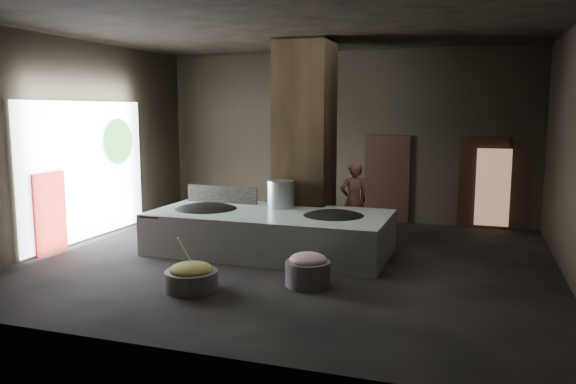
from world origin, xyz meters
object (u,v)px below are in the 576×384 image
(veg_basin, at_px, (191,280))
(stock_pot, at_px, (281,195))
(wok_left, at_px, (206,213))
(meat_basin, at_px, (308,273))
(hearth_platform, at_px, (270,232))
(cook, at_px, (354,201))
(wok_right, at_px, (334,220))

(veg_basin, bearing_deg, stock_pot, 82.74)
(wok_left, distance_m, meat_basin, 3.46)
(hearth_platform, distance_m, stock_pot, 0.89)
(stock_pot, height_order, cook, cook)
(wok_left, relative_size, veg_basin, 1.77)
(cook, xyz_separation_m, meat_basin, (-0.01, -3.62, -0.69))
(wok_left, relative_size, cook, 0.86)
(wok_right, relative_size, meat_basin, 1.88)
(hearth_platform, relative_size, stock_pot, 7.67)
(stock_pot, distance_m, veg_basin, 3.47)
(hearth_platform, height_order, wok_left, wok_left)
(wok_right, distance_m, cook, 1.65)
(wok_left, distance_m, cook, 3.35)
(hearth_platform, xyz_separation_m, wok_right, (1.35, 0.05, 0.32))
(stock_pot, bearing_deg, cook, 39.93)
(cook, distance_m, veg_basin, 4.85)
(meat_basin, bearing_deg, veg_basin, -154.90)
(wok_left, xyz_separation_m, stock_pot, (1.50, 0.60, 0.38))
(hearth_platform, relative_size, meat_basin, 6.40)
(hearth_platform, height_order, cook, cook)
(wok_left, bearing_deg, meat_basin, -33.44)
(hearth_platform, relative_size, cook, 2.74)
(veg_basin, bearing_deg, meat_basin, 25.10)
(stock_pot, relative_size, meat_basin, 0.83)
(cook, relative_size, veg_basin, 2.05)
(meat_basin, bearing_deg, wok_left, 146.56)
(wok_right, relative_size, stock_pot, 2.25)
(hearth_platform, distance_m, meat_basin, 2.39)
(cook, xyz_separation_m, veg_basin, (-1.78, -4.45, -0.74))
(hearth_platform, height_order, wok_right, wok_right)
(wok_right, distance_m, stock_pot, 1.44)
(wok_left, xyz_separation_m, veg_basin, (1.08, -2.71, -0.59))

